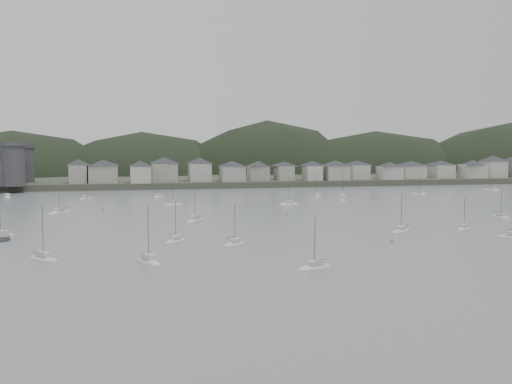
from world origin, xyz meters
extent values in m
plane|color=slate|center=(0.00, 0.00, 0.00)|extent=(900.00, 900.00, 0.00)
cube|color=#383D2D|center=(0.00, 295.00, 1.50)|extent=(900.00, 250.00, 3.00)
ellipsoid|color=black|center=(-110.87, 271.94, -10.14)|extent=(138.98, 92.48, 81.13)
ellipsoid|color=black|center=(-32.30, 272.87, -9.97)|extent=(132.08, 90.41, 79.74)
ellipsoid|color=black|center=(50.65, 272.93, -12.68)|extent=(133.88, 88.37, 101.41)
ellipsoid|color=black|center=(125.95, 267.91, -10.32)|extent=(165.81, 81.78, 82.55)
cylinder|color=#313133|center=(-92.00, 166.00, 12.00)|extent=(10.00, 10.00, 18.00)
cylinder|color=#313133|center=(-92.00, 194.00, 11.50)|extent=(10.00, 10.00, 17.00)
cube|color=#313133|center=(-92.00, 180.00, 9.00)|extent=(3.50, 30.00, 12.00)
cube|color=gray|center=(-65.00, 181.96, 7.29)|extent=(8.34, 12.91, 8.59)
pyramid|color=#2B2B30|center=(-65.00, 181.96, 13.09)|extent=(15.78, 15.78, 3.01)
cube|color=gray|center=(-53.32, 181.32, 7.18)|extent=(13.68, 13.35, 8.36)
pyramid|color=#2B2B30|center=(-53.32, 181.32, 12.82)|extent=(20.07, 20.07, 2.93)
cube|color=beige|center=(-35.57, 176.02, 7.04)|extent=(9.78, 10.20, 8.08)
pyramid|color=#2B2B30|center=(-35.57, 176.02, 12.49)|extent=(14.83, 14.83, 2.83)
cube|color=gray|center=(-23.51, 185.65, 7.55)|extent=(12.59, 13.33, 9.09)
pyramid|color=#2B2B30|center=(-23.51, 185.65, 13.68)|extent=(19.24, 19.24, 3.18)
cube|color=beige|center=(-5.75, 184.10, 7.43)|extent=(10.74, 12.17, 8.87)
pyramid|color=#2B2B30|center=(-5.75, 184.10, 13.42)|extent=(17.01, 17.01, 3.10)
cube|color=gray|center=(9.92, 177.53, 6.85)|extent=(11.63, 12.09, 7.69)
pyramid|color=#2B2B30|center=(9.92, 177.53, 12.04)|extent=(17.61, 17.61, 2.69)
cube|color=gray|center=(25.25, 186.19, 6.72)|extent=(10.37, 9.35, 7.44)
pyramid|color=#2B2B30|center=(25.25, 186.19, 11.74)|extent=(14.65, 14.65, 2.60)
cube|color=gray|center=(38.63, 183.79, 6.61)|extent=(8.24, 12.20, 7.22)
pyramid|color=#2B2B30|center=(38.63, 183.79, 11.48)|extent=(15.17, 15.17, 2.53)
cube|color=beige|center=(52.50, 178.55, 6.73)|extent=(8.06, 10.91, 7.46)
pyramid|color=#2B2B30|center=(52.50, 178.55, 11.77)|extent=(14.08, 14.08, 2.61)
cube|color=gray|center=(64.81, 177.06, 6.83)|extent=(11.73, 11.78, 7.66)
pyramid|color=#2B2B30|center=(64.81, 177.06, 12.00)|extent=(17.46, 17.46, 2.68)
cube|color=beige|center=(80.64, 186.91, 6.67)|extent=(10.19, 13.02, 7.33)
pyramid|color=#2B2B30|center=(80.64, 186.91, 11.62)|extent=(17.23, 17.23, 2.57)
cube|color=beige|center=(95.55, 178.06, 6.44)|extent=(11.70, 9.81, 6.88)
pyramid|color=#2B2B30|center=(95.55, 178.06, 11.08)|extent=(15.97, 15.97, 2.41)
cube|color=beige|center=(112.40, 186.91, 6.50)|extent=(12.83, 12.48, 7.00)
pyramid|color=#2B2B30|center=(112.40, 186.91, 11.22)|extent=(18.79, 18.79, 2.45)
cube|color=beige|center=(130.73, 187.42, 6.48)|extent=(11.07, 13.50, 6.97)
pyramid|color=#2B2B30|center=(130.73, 187.42, 11.19)|extent=(18.25, 18.25, 2.44)
cube|color=beige|center=(146.02, 179.72, 6.67)|extent=(13.75, 9.12, 7.34)
pyramid|color=#2B2B30|center=(146.02, 179.72, 11.62)|extent=(16.97, 16.97, 2.57)
cube|color=beige|center=(162.92, 185.95, 7.53)|extent=(11.37, 11.57, 9.05)
pyramid|color=#2B2B30|center=(162.92, 185.95, 13.63)|extent=(17.03, 17.03, 3.17)
ellipsoid|color=silver|center=(83.12, 120.22, 0.05)|extent=(7.15, 6.25, 1.45)
cube|color=beige|center=(83.12, 120.22, 1.07)|extent=(2.98, 2.81, 0.70)
cylinder|color=#3F3F42|center=(83.12, 120.22, 4.72)|extent=(0.12, 0.12, 9.05)
cylinder|color=#3F3F42|center=(82.08, 119.43, 1.62)|extent=(2.64, 2.07, 0.10)
ellipsoid|color=silver|center=(15.22, 88.60, 0.05)|extent=(8.32, 3.86, 1.60)
cube|color=beige|center=(15.22, 88.60, 1.15)|extent=(3.06, 2.20, 0.70)
cylinder|color=#3F3F42|center=(15.22, 88.60, 5.21)|extent=(0.12, 0.12, 10.01)
cylinder|color=#3F3F42|center=(13.80, 88.84, 1.70)|extent=(3.57, 0.70, 0.10)
ellipsoid|color=silver|center=(-63.39, 78.38, 0.05)|extent=(8.56, 9.01, 1.88)
cube|color=beige|center=(-63.39, 78.38, 1.29)|extent=(3.75, 3.84, 0.70)
cylinder|color=#3F3F42|center=(-63.39, 78.38, 6.09)|extent=(0.12, 0.12, 11.78)
cylinder|color=#3F3F42|center=(-62.25, 77.12, 1.84)|extent=(2.92, 3.21, 0.10)
ellipsoid|color=silver|center=(-58.23, -1.43, 0.05)|extent=(7.42, 7.69, 1.62)
cube|color=beige|center=(-58.23, -1.43, 1.16)|extent=(3.24, 3.29, 0.70)
cylinder|color=#3F3F42|center=(-58.23, -1.43, 5.26)|extent=(0.12, 0.12, 10.12)
cylinder|color=#3F3F42|center=(-59.22, -2.50, 1.71)|extent=(2.56, 2.73, 0.10)
ellipsoid|color=silver|center=(43.18, 18.80, 0.05)|extent=(6.54, 5.35, 1.30)
cube|color=beige|center=(43.18, 18.80, 1.00)|extent=(2.68, 2.45, 0.70)
cylinder|color=#3F3F42|center=(43.18, 18.80, 4.25)|extent=(0.12, 0.12, 8.11)
cylinder|color=#3F3F42|center=(44.15, 18.15, 1.55)|extent=(2.48, 1.71, 0.10)
ellipsoid|color=silver|center=(67.32, 38.32, 0.05)|extent=(3.50, 7.23, 1.39)
cube|color=beige|center=(67.32, 38.32, 1.04)|extent=(1.96, 2.67, 0.70)
cylinder|color=#3F3F42|center=(67.32, 38.32, 4.54)|extent=(0.12, 0.12, 8.67)
cylinder|color=#3F3F42|center=(67.56, 39.55, 1.59)|extent=(0.69, 3.08, 0.10)
ellipsoid|color=silver|center=(-29.46, 129.94, 0.05)|extent=(6.12, 7.62, 1.51)
cube|color=beige|center=(-29.46, 129.94, 1.10)|extent=(2.83, 3.11, 0.70)
cylinder|color=#3F3F42|center=(-29.46, 129.94, 4.91)|extent=(0.12, 0.12, 9.41)
cylinder|color=#3F3F42|center=(-30.20, 131.07, 1.65)|extent=(1.93, 2.89, 0.10)
ellipsoid|color=silver|center=(-72.32, 32.31, 0.05)|extent=(6.90, 2.43, 1.37)
cube|color=beige|center=(-72.32, 32.31, 1.03)|extent=(2.44, 1.59, 0.70)
cylinder|color=#3F3F42|center=(-72.32, 32.31, 4.47)|extent=(0.12, 0.12, 8.54)
ellipsoid|color=silver|center=(-19.31, 7.83, 0.05)|extent=(6.82, 6.06, 1.39)
cube|color=beige|center=(-19.31, 7.83, 1.04)|extent=(2.85, 2.71, 0.70)
cylinder|color=#3F3F42|center=(-19.31, 7.83, 4.54)|extent=(0.12, 0.12, 8.68)
cylinder|color=#3F3F42|center=(-20.29, 8.61, 1.59)|extent=(2.51, 2.02, 0.10)
ellipsoid|color=silver|center=(-90.85, 142.37, 0.05)|extent=(5.65, 9.40, 1.79)
cube|color=beige|center=(-90.85, 142.37, 1.25)|extent=(2.89, 3.61, 0.70)
cylinder|color=#3F3F42|center=(-90.85, 142.37, 5.80)|extent=(0.12, 0.12, 11.19)
cylinder|color=#3F3F42|center=(-91.38, 140.85, 1.80)|extent=(1.42, 3.84, 0.10)
ellipsoid|color=silver|center=(-23.40, 49.85, 0.05)|extent=(7.36, 8.61, 1.73)
cube|color=beige|center=(-23.40, 49.85, 1.22)|extent=(3.33, 3.57, 0.70)
cylinder|color=#3F3F42|center=(-23.40, 49.85, 5.61)|extent=(0.12, 0.12, 10.82)
cylinder|color=#3F3F42|center=(-22.48, 48.60, 1.77)|extent=(2.39, 3.20, 0.10)
ellipsoid|color=silver|center=(-26.16, 97.26, 0.05)|extent=(7.10, 2.82, 1.39)
cube|color=beige|center=(-26.16, 97.26, 1.04)|extent=(2.55, 1.73, 0.70)
cylinder|color=#3F3F42|center=(-26.16, 97.26, 4.53)|extent=(0.12, 0.12, 8.66)
cylinder|color=#3F3F42|center=(-27.40, 97.37, 1.59)|extent=(3.11, 0.38, 0.10)
ellipsoid|color=silver|center=(126.58, 132.60, 0.05)|extent=(6.46, 7.89, 1.57)
cube|color=beige|center=(126.58, 132.60, 1.13)|extent=(2.96, 3.24, 0.70)
cylinder|color=#3F3F42|center=(126.58, 132.60, 5.09)|extent=(0.12, 0.12, 9.79)
cylinder|color=#3F3F42|center=(125.79, 131.43, 1.68)|extent=(2.05, 2.98, 0.10)
ellipsoid|color=silver|center=(-31.65, 14.84, 0.05)|extent=(6.68, 7.02, 1.47)
cube|color=beige|center=(-31.65, 14.84, 1.08)|extent=(2.92, 2.99, 0.70)
cylinder|color=#3F3F42|center=(-31.65, 14.84, 4.79)|extent=(0.12, 0.12, 9.18)
cylinder|color=#3F3F42|center=(-32.54, 15.82, 1.63)|extent=(2.29, 2.51, 0.10)
ellipsoid|color=silver|center=(35.54, 119.43, 0.05)|extent=(3.21, 7.80, 1.52)
cube|color=beige|center=(35.54, 119.43, 1.11)|extent=(1.94, 2.82, 0.70)
cylinder|color=#3F3F42|center=(35.54, 119.43, 4.94)|extent=(0.12, 0.12, 9.48)
cylinder|color=#3F3F42|center=(35.39, 120.78, 1.66)|extent=(0.46, 3.40, 0.10)
ellipsoid|color=silver|center=(25.22, 18.12, 0.05)|extent=(8.05, 7.21, 1.64)
cube|color=beige|center=(25.22, 18.12, 1.17)|extent=(3.37, 3.21, 0.70)
cylinder|color=#3F3F42|center=(25.22, 18.12, 5.34)|extent=(0.12, 0.12, 10.27)
cylinder|color=#3F3F42|center=(26.37, 17.19, 1.72)|extent=(2.94, 2.40, 0.10)
ellipsoid|color=silver|center=(39.66, 98.20, 0.05)|extent=(5.81, 7.73, 1.50)
cube|color=beige|center=(39.66, 98.20, 1.10)|extent=(2.74, 3.11, 0.70)
cylinder|color=#3F3F42|center=(39.66, 98.20, 4.90)|extent=(0.12, 0.12, 9.40)
cylinder|color=#3F3F42|center=(39.00, 99.37, 1.65)|extent=(1.76, 2.99, 0.10)
ellipsoid|color=silver|center=(47.44, 120.90, 0.05)|extent=(4.02, 9.19, 1.78)
cube|color=beige|center=(47.44, 120.90, 1.24)|extent=(2.36, 3.35, 0.70)
cylinder|color=#3F3F42|center=(47.44, 120.90, 5.76)|extent=(0.12, 0.12, 11.12)
cylinder|color=#3F3F42|center=(47.22, 122.48, 1.79)|extent=(0.64, 3.98, 0.10)
ellipsoid|color=silver|center=(-58.25, 127.79, 0.05)|extent=(6.87, 7.09, 1.50)
cube|color=beige|center=(-58.25, 127.79, 1.10)|extent=(2.99, 3.04, 0.70)
cylinder|color=#3F3F42|center=(-58.25, 127.79, 4.88)|extent=(0.12, 0.12, 9.35)
cylinder|color=#3F3F42|center=(-57.33, 126.80, 1.65)|extent=(2.38, 2.52, 0.10)
ellipsoid|color=silver|center=(-9.86, -20.00, 0.05)|extent=(7.89, 4.91, 1.51)
cube|color=beige|center=(-9.86, -20.00, 1.10)|extent=(3.05, 2.48, 0.70)
cylinder|color=#3F3F42|center=(-9.86, -20.00, 4.90)|extent=(0.12, 0.12, 9.41)
cylinder|color=#3F3F42|center=(-8.59, -20.48, 1.65)|extent=(3.20, 1.29, 0.10)
ellipsoid|color=silver|center=(-38.64, -8.51, 0.05)|extent=(6.00, 8.96, 1.72)
cube|color=beige|center=(-38.64, -8.51, 1.21)|extent=(2.95, 3.51, 0.70)
cylinder|color=#3F3F42|center=(-38.64, -8.51, 5.56)|extent=(0.12, 0.12, 10.73)
cylinder|color=#3F3F42|center=(-39.27, -9.92, 1.76)|extent=(1.66, 3.57, 0.10)
ellipsoid|color=black|center=(-70.31, 26.04, 0.05)|extent=(3.02, 7.05, 1.51)
cube|color=beige|center=(-70.31, 26.04, 1.46)|extent=(2.09, 2.21, 1.40)
cylinder|color=#3F3F42|center=(-70.31, 26.04, 2.36)|extent=(0.10, 0.10, 1.20)
sphere|color=#B65A3C|center=(6.72, 59.93, 0.15)|extent=(0.70, 0.70, 0.70)
sphere|color=#B65A3C|center=(56.40, 108.96, 0.15)|extent=(0.70, 0.70, 0.70)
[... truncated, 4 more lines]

